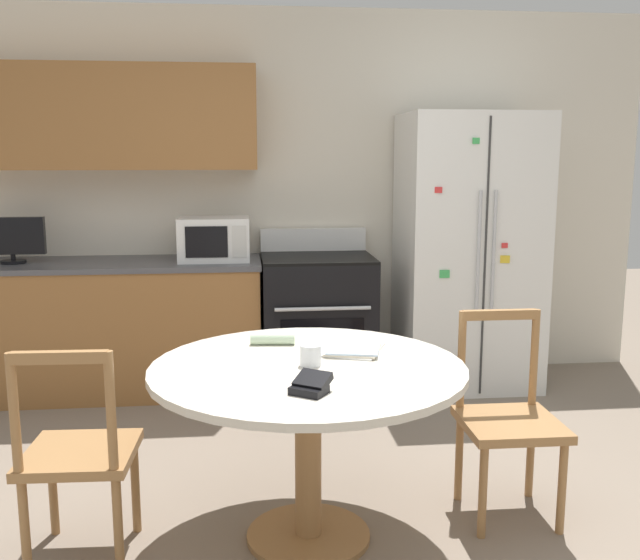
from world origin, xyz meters
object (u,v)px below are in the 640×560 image
at_px(oven_range, 317,321).
at_px(dining_chair_right, 508,421).
at_px(candle_glass, 310,357).
at_px(wallet, 311,385).
at_px(microwave, 214,239).
at_px(countertop_tv, 12,238).
at_px(refrigerator, 468,252).
at_px(dining_chair_left, 78,456).

height_order(oven_range, dining_chair_right, oven_range).
bearing_deg(candle_glass, dining_chair_right, 8.57).
distance_m(dining_chair_right, wallet, 1.09).
xyz_separation_m(microwave, countertop_tv, (-1.30, -0.00, 0.02)).
height_order(refrigerator, countertop_tv, refrigerator).
xyz_separation_m(candle_glass, wallet, (-0.03, -0.33, -0.01)).
bearing_deg(oven_range, dining_chair_right, -70.65).
height_order(dining_chair_right, candle_glass, dining_chair_right).
distance_m(dining_chair_right, candle_glass, 0.97).
relative_size(refrigerator, wallet, 10.90).
height_order(dining_chair_right, wallet, dining_chair_right).
bearing_deg(dining_chair_right, countertop_tv, -34.94).
relative_size(dining_chair_right, candle_glass, 10.37).
xyz_separation_m(refrigerator, oven_range, (-1.04, 0.03, -0.47)).
xyz_separation_m(countertop_tv, dining_chair_right, (2.65, -1.89, -0.63)).
bearing_deg(microwave, refrigerator, -1.65).
xyz_separation_m(refrigerator, microwave, (-1.74, 0.05, 0.11)).
xyz_separation_m(dining_chair_right, wallet, (-0.92, -0.47, 0.35)).
xyz_separation_m(dining_chair_right, candle_glass, (-0.89, -0.13, 0.36)).
bearing_deg(dining_chair_left, countertop_tv, 114.36).
height_order(dining_chair_right, dining_chair_left, same).
distance_m(microwave, countertop_tv, 1.30).
height_order(microwave, wallet, microwave).
relative_size(countertop_tv, dining_chair_left, 0.46).
height_order(refrigerator, candle_glass, refrigerator).
height_order(dining_chair_left, candle_glass, dining_chair_left).
height_order(microwave, countertop_tv, countertop_tv).
relative_size(refrigerator, oven_range, 1.74).
height_order(countertop_tv, wallet, countertop_tv).
relative_size(countertop_tv, dining_chair_right, 0.46).
distance_m(refrigerator, microwave, 1.74).
distance_m(countertop_tv, dining_chair_right, 3.31).
bearing_deg(refrigerator, dining_chair_right, -101.90).
distance_m(microwave, wallet, 2.41).
bearing_deg(refrigerator, oven_range, 178.36).
bearing_deg(oven_range, refrigerator, -1.64).
height_order(oven_range, wallet, oven_range).
xyz_separation_m(dining_chair_left, wallet, (0.89, -0.28, 0.35)).
relative_size(refrigerator, dining_chair_right, 2.08).
relative_size(countertop_tv, candle_glass, 4.79).
xyz_separation_m(microwave, candle_glass, (0.46, -2.02, -0.25)).
distance_m(refrigerator, dining_chair_right, 1.95).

